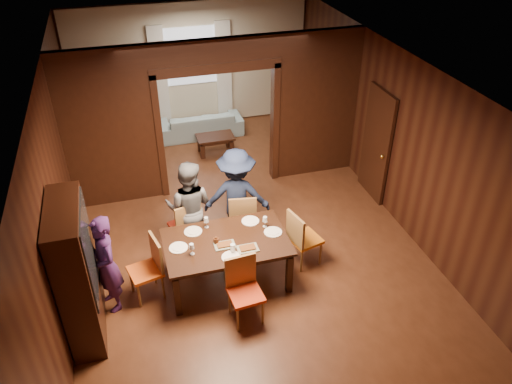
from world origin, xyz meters
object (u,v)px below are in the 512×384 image
object	(u,v)px
person_purple	(106,265)
chair_far_l	(185,224)
chair_right	(305,237)
chair_near	(246,293)
person_navy	(237,196)
person_grey	(189,207)
coffee_table	(215,144)
chair_left	(145,270)
dining_table	(227,261)
chair_far_r	(242,216)
hutch	(77,273)
sofa	(201,124)

from	to	relation	value
person_purple	chair_far_l	world-z (taller)	person_purple
chair_right	chair_far_l	xyz separation A→B (m)	(-1.75, 0.85, 0.00)
chair_right	chair_near	xyz separation A→B (m)	(-1.20, -0.90, 0.00)
chair_right	chair_near	bearing A→B (deg)	112.28
person_purple	person_navy	size ratio (longest dim) A/B	0.91
person_grey	chair_far_l	world-z (taller)	person_grey
coffee_table	chair_far_l	distance (m)	3.31
chair_right	chair_left	bearing A→B (deg)	76.85
person_purple	coffee_table	world-z (taller)	person_purple
chair_far_l	chair_near	xyz separation A→B (m)	(0.55, -1.75, 0.00)
dining_table	chair_near	xyz separation A→B (m)	(0.07, -0.82, 0.10)
person_navy	dining_table	distance (m)	1.15
chair_far_r	hutch	world-z (taller)	hutch
chair_left	hutch	bearing A→B (deg)	-76.49
dining_table	person_grey	bearing A→B (deg)	112.29
person_navy	hutch	xyz separation A→B (m)	(-2.43, -1.38, 0.16)
sofa	coffee_table	distance (m)	0.96
sofa	chair_far_r	bearing A→B (deg)	88.57
person_purple	chair_far_r	bearing A→B (deg)	92.84
person_grey	hutch	distance (m)	2.12
dining_table	chair_near	bearing A→B (deg)	-85.05
person_grey	dining_table	world-z (taller)	person_grey
dining_table	coffee_table	distance (m)	4.07
coffee_table	chair_right	size ratio (longest dim) A/B	0.82
chair_left	chair_right	xyz separation A→B (m)	(2.47, 0.06, 0.00)
person_navy	hutch	size ratio (longest dim) A/B	0.84
person_purple	sofa	xyz separation A→B (m)	(2.24, 4.99, -0.48)
person_purple	chair_far_r	size ratio (longest dim) A/B	1.56
sofa	chair_near	xyz separation A→B (m)	(-0.47, -5.77, 0.21)
sofa	chair_far_l	xyz separation A→B (m)	(-1.02, -4.02, 0.21)
person_navy	hutch	world-z (taller)	hutch
sofa	chair_right	size ratio (longest dim) A/B	1.97
sofa	coffee_table	world-z (taller)	sofa
dining_table	chair_far_r	distance (m)	1.01
sofa	hutch	size ratio (longest dim) A/B	0.96
person_navy	chair_right	bearing A→B (deg)	149.33
person_grey	chair_far_l	xyz separation A→B (m)	(-0.10, 0.00, -0.32)
dining_table	chair_near	world-z (taller)	chair_near
sofa	chair_left	bearing A→B (deg)	70.18
person_grey	chair_near	xyz separation A→B (m)	(0.45, -1.74, -0.32)
person_grey	sofa	xyz separation A→B (m)	(0.92, 4.03, -0.53)
person_navy	sofa	xyz separation A→B (m)	(0.13, 3.97, -0.56)
chair_left	hutch	xyz separation A→B (m)	(-0.83, -0.42, 0.52)
coffee_table	chair_far_l	bearing A→B (deg)	-110.63
chair_far_l	chair_near	size ratio (longest dim) A/B	1.00
dining_table	coffee_table	bearing A→B (deg)	80.33
person_grey	chair_left	size ratio (longest dim) A/B	1.66
chair_right	chair_far_l	distance (m)	1.95
person_navy	chair_right	xyz separation A→B (m)	(0.87, -0.90, -0.35)
chair_right	person_navy	bearing A→B (deg)	29.45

